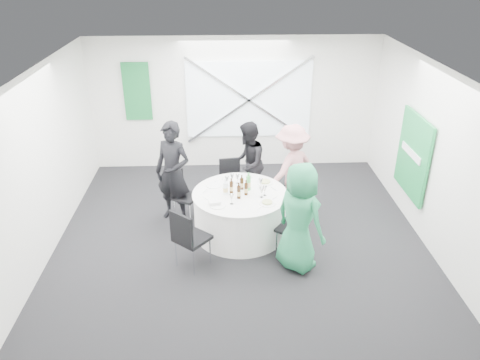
{
  "coord_description": "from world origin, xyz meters",
  "views": [
    {
      "loc": [
        -0.28,
        -6.51,
        4.34
      ],
      "look_at": [
        0.0,
        0.2,
        1.0
      ],
      "focal_mm": 35.0,
      "sensor_mm": 36.0,
      "label": 1
    }
  ],
  "objects_px": {
    "chair_back": "(231,179)",
    "person_man_back": "(248,164)",
    "chair_front_right": "(295,226)",
    "person_man_back_left": "(173,172)",
    "clear_water_bottle": "(225,188)",
    "banquet_table": "(240,213)",
    "person_woman_green": "(299,218)",
    "chair_front_left": "(188,235)",
    "green_water_bottle": "(248,183)",
    "person_woman_pink": "(291,168)",
    "chair_back_right": "(289,187)",
    "chair_back_left": "(182,192)"
  },
  "relations": [
    {
      "from": "banquet_table",
      "to": "chair_back",
      "type": "xyz_separation_m",
      "value": [
        -0.13,
        1.0,
        0.14
      ]
    },
    {
      "from": "person_man_back_left",
      "to": "person_woman_green",
      "type": "height_order",
      "value": "person_man_back_left"
    },
    {
      "from": "chair_front_right",
      "to": "person_woman_pink",
      "type": "xyz_separation_m",
      "value": [
        0.12,
        1.4,
        0.32
      ]
    },
    {
      "from": "chair_back_left",
      "to": "person_man_back",
      "type": "distance_m",
      "value": 1.32
    },
    {
      "from": "chair_back",
      "to": "person_woman_pink",
      "type": "xyz_separation_m",
      "value": [
        1.08,
        -0.21,
        0.29
      ]
    },
    {
      "from": "chair_back_right",
      "to": "green_water_bottle",
      "type": "xyz_separation_m",
      "value": [
        -0.77,
        -0.6,
        0.39
      ]
    },
    {
      "from": "chair_back_right",
      "to": "green_water_bottle",
      "type": "relative_size",
      "value": 2.73
    },
    {
      "from": "chair_back_right",
      "to": "clear_water_bottle",
      "type": "height_order",
      "value": "clear_water_bottle"
    },
    {
      "from": "chair_back_right",
      "to": "person_man_back_left",
      "type": "relative_size",
      "value": 0.47
    },
    {
      "from": "chair_front_right",
      "to": "clear_water_bottle",
      "type": "relative_size",
      "value": 3.11
    },
    {
      "from": "person_man_back",
      "to": "banquet_table",
      "type": "bearing_deg",
      "value": 0.0
    },
    {
      "from": "banquet_table",
      "to": "person_woman_green",
      "type": "xyz_separation_m",
      "value": [
        0.82,
        -0.95,
        0.47
      ]
    },
    {
      "from": "chair_front_right",
      "to": "person_man_back",
      "type": "height_order",
      "value": "person_man_back"
    },
    {
      "from": "person_man_back_left",
      "to": "person_man_back",
      "type": "distance_m",
      "value": 1.43
    },
    {
      "from": "chair_back_right",
      "to": "person_man_back",
      "type": "relative_size",
      "value": 0.54
    },
    {
      "from": "person_man_back",
      "to": "person_woman_green",
      "type": "bearing_deg",
      "value": 26.85
    },
    {
      "from": "chair_back",
      "to": "chair_front_left",
      "type": "xyz_separation_m",
      "value": [
        -0.67,
        -1.94,
        0.06
      ]
    },
    {
      "from": "person_woman_green",
      "to": "chair_back",
      "type": "bearing_deg",
      "value": -14.82
    },
    {
      "from": "chair_front_left",
      "to": "person_man_back_left",
      "type": "height_order",
      "value": "person_man_back_left"
    },
    {
      "from": "banquet_table",
      "to": "chair_back_left",
      "type": "height_order",
      "value": "chair_back_left"
    },
    {
      "from": "chair_back",
      "to": "green_water_bottle",
      "type": "height_order",
      "value": "green_water_bottle"
    },
    {
      "from": "chair_front_right",
      "to": "person_man_back",
      "type": "distance_m",
      "value": 1.85
    },
    {
      "from": "green_water_bottle",
      "to": "chair_back_left",
      "type": "bearing_deg",
      "value": 158.31
    },
    {
      "from": "person_woman_pink",
      "to": "chair_front_right",
      "type": "bearing_deg",
      "value": 45.24
    },
    {
      "from": "person_man_back_left",
      "to": "clear_water_bottle",
      "type": "distance_m",
      "value": 1.06
    },
    {
      "from": "banquet_table",
      "to": "chair_back_right",
      "type": "bearing_deg",
      "value": 38.0
    },
    {
      "from": "banquet_table",
      "to": "chair_front_left",
      "type": "relative_size",
      "value": 1.58
    },
    {
      "from": "green_water_bottle",
      "to": "chair_back_right",
      "type": "bearing_deg",
      "value": 37.9
    },
    {
      "from": "chair_back_left",
      "to": "chair_back_right",
      "type": "height_order",
      "value": "chair_back_left"
    },
    {
      "from": "chair_front_right",
      "to": "green_water_bottle",
      "type": "distance_m",
      "value": 1.07
    },
    {
      "from": "banquet_table",
      "to": "person_woman_green",
      "type": "distance_m",
      "value": 1.34
    },
    {
      "from": "chair_back_left",
      "to": "person_woman_pink",
      "type": "distance_m",
      "value": 1.97
    },
    {
      "from": "chair_back_left",
      "to": "chair_back_right",
      "type": "bearing_deg",
      "value": -55.85
    },
    {
      "from": "clear_water_bottle",
      "to": "chair_back_right",
      "type": "bearing_deg",
      "value": 32.7
    },
    {
      "from": "chair_front_left",
      "to": "person_woman_green",
      "type": "height_order",
      "value": "person_woman_green"
    },
    {
      "from": "chair_front_right",
      "to": "person_woman_green",
      "type": "bearing_deg",
      "value": 34.78
    },
    {
      "from": "banquet_table",
      "to": "person_woman_pink",
      "type": "height_order",
      "value": "person_woman_pink"
    },
    {
      "from": "chair_front_left",
      "to": "person_man_back_left",
      "type": "distance_m",
      "value": 1.55
    },
    {
      "from": "chair_front_left",
      "to": "green_water_bottle",
      "type": "bearing_deg",
      "value": -91.38
    },
    {
      "from": "chair_back",
      "to": "green_water_bottle",
      "type": "distance_m",
      "value": 1.0
    },
    {
      "from": "chair_back",
      "to": "person_man_back",
      "type": "height_order",
      "value": "person_man_back"
    },
    {
      "from": "person_man_back",
      "to": "person_woman_pink",
      "type": "distance_m",
      "value": 0.82
    },
    {
      "from": "chair_front_left",
      "to": "person_woman_pink",
      "type": "relative_size",
      "value": 0.6
    },
    {
      "from": "chair_back_left",
      "to": "clear_water_bottle",
      "type": "relative_size",
      "value": 3.22
    },
    {
      "from": "chair_front_left",
      "to": "person_man_back",
      "type": "bearing_deg",
      "value": -75.32
    },
    {
      "from": "banquet_table",
      "to": "chair_back_right",
      "type": "relative_size",
      "value": 1.85
    },
    {
      "from": "green_water_bottle",
      "to": "clear_water_bottle",
      "type": "relative_size",
      "value": 1.13
    },
    {
      "from": "chair_front_right",
      "to": "person_man_back_left",
      "type": "distance_m",
      "value": 2.31
    },
    {
      "from": "chair_back",
      "to": "chair_front_right",
      "type": "relative_size",
      "value": 1.06
    },
    {
      "from": "chair_back",
      "to": "person_woman_green",
      "type": "xyz_separation_m",
      "value": [
        0.95,
        -1.95,
        0.32
      ]
    }
  ]
}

